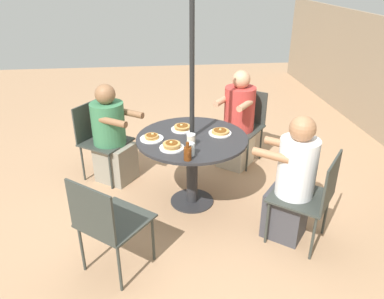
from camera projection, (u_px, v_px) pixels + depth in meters
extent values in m
plane|color=tan|center=(192.00, 201.00, 3.93)|extent=(12.00, 12.00, 0.00)
cylinder|color=#28282B|center=(192.00, 201.00, 3.93)|extent=(0.45, 0.45, 0.01)
cylinder|color=#28282B|center=(192.00, 172.00, 3.78)|extent=(0.11, 0.11, 0.71)
cylinder|color=#28282B|center=(192.00, 138.00, 3.61)|extent=(1.08, 1.08, 0.03)
cylinder|color=black|center=(192.00, 105.00, 3.46)|extent=(0.05, 0.05, 2.13)
cylinder|color=#333833|center=(247.00, 155.00, 4.42)|extent=(0.02, 0.02, 0.44)
cylinder|color=#333833|center=(218.00, 147.00, 4.61)|extent=(0.02, 0.02, 0.44)
cylinder|color=#333833|center=(261.00, 143.00, 4.72)|extent=(0.02, 0.02, 0.44)
cylinder|color=#333833|center=(232.00, 136.00, 4.91)|extent=(0.02, 0.02, 0.44)
cube|color=#333833|center=(241.00, 128.00, 4.57)|extent=(0.66, 0.66, 0.02)
cube|color=#333833|center=(250.00, 106.00, 4.64)|extent=(0.29, 0.36, 0.41)
cube|color=beige|center=(235.00, 148.00, 4.58)|extent=(0.51, 0.50, 0.44)
cylinder|color=#B73833|center=(240.00, 109.00, 4.41)|extent=(0.36, 0.36, 0.54)
sphere|color=tan|center=(241.00, 79.00, 4.25)|extent=(0.21, 0.21, 0.21)
cylinder|color=tan|center=(245.00, 105.00, 4.14)|extent=(0.27, 0.24, 0.07)
cylinder|color=tan|center=(222.00, 101.00, 4.28)|extent=(0.27, 0.24, 0.07)
cylinder|color=#333833|center=(133.00, 157.00, 4.38)|extent=(0.02, 0.02, 0.44)
cylinder|color=#333833|center=(111.00, 171.00, 4.06)|extent=(0.02, 0.02, 0.44)
cylinder|color=#333833|center=(106.00, 150.00, 4.55)|extent=(0.02, 0.02, 0.44)
cylinder|color=#333833|center=(83.00, 163.00, 4.23)|extent=(0.02, 0.02, 0.44)
cube|color=#333833|center=(106.00, 142.00, 4.20)|extent=(0.65, 0.65, 0.02)
cube|color=#333833|center=(88.00, 121.00, 4.21)|extent=(0.38, 0.27, 0.41)
cube|color=gray|center=(116.00, 162.00, 4.26)|extent=(0.50, 0.51, 0.44)
cylinder|color=#38754C|center=(108.00, 124.00, 4.08)|extent=(0.36, 0.36, 0.48)
sphere|color=brown|center=(105.00, 94.00, 3.93)|extent=(0.22, 0.22, 0.22)
cylinder|color=brown|center=(130.00, 113.00, 4.06)|extent=(0.24, 0.31, 0.07)
cylinder|color=brown|center=(113.00, 122.00, 3.83)|extent=(0.24, 0.31, 0.07)
cylinder|color=#333833|center=(117.00, 222.00, 3.26)|extent=(0.02, 0.02, 0.44)
cylinder|color=#333833|center=(153.00, 239.00, 3.06)|extent=(0.02, 0.02, 0.44)
cylinder|color=#333833|center=(82.00, 248.00, 2.95)|extent=(0.02, 0.02, 0.44)
cylinder|color=#333833|center=(120.00, 268.00, 2.76)|extent=(0.02, 0.02, 0.44)
cube|color=#333833|center=(116.00, 220.00, 2.91)|extent=(0.66, 0.66, 0.02)
cube|color=#333833|center=(91.00, 212.00, 2.64)|extent=(0.29, 0.36, 0.41)
cylinder|color=#333833|center=(267.00, 222.00, 3.26)|extent=(0.02, 0.02, 0.44)
cylinder|color=#333833|center=(283.00, 200.00, 3.56)|extent=(0.02, 0.02, 0.44)
cylinder|color=#333833|center=(313.00, 238.00, 3.06)|extent=(0.02, 0.02, 0.44)
cylinder|color=#333833|center=(326.00, 214.00, 3.37)|extent=(0.02, 0.02, 0.44)
cube|color=#333833|center=(300.00, 196.00, 3.21)|extent=(0.66, 0.66, 0.02)
cube|color=#333833|center=(331.00, 182.00, 3.01)|extent=(0.36, 0.29, 0.41)
cube|color=#3D3D42|center=(285.00, 214.00, 3.36)|extent=(0.45, 0.46, 0.44)
cylinder|color=white|center=(297.00, 168.00, 3.13)|extent=(0.32, 0.32, 0.53)
sphere|color=#A3704C|center=(303.00, 129.00, 2.97)|extent=(0.21, 0.21, 0.21)
cylinder|color=#A3704C|center=(271.00, 155.00, 3.06)|extent=(0.25, 0.29, 0.07)
cylinder|color=#A3704C|center=(282.00, 144.00, 3.26)|extent=(0.25, 0.29, 0.07)
cylinder|color=white|center=(152.00, 139.00, 3.56)|extent=(0.22, 0.22, 0.01)
cylinder|color=#BC8947|center=(152.00, 138.00, 3.55)|extent=(0.13, 0.13, 0.01)
cylinder|color=#BC8947|center=(152.00, 136.00, 3.55)|extent=(0.13, 0.13, 0.01)
cylinder|color=#BC8947|center=(151.00, 136.00, 3.54)|extent=(0.13, 0.13, 0.01)
ellipsoid|color=brown|center=(152.00, 135.00, 3.54)|extent=(0.11, 0.10, 0.00)
cube|color=#F4E084|center=(152.00, 134.00, 3.55)|extent=(0.02, 0.02, 0.01)
cylinder|color=white|center=(172.00, 148.00, 3.38)|extent=(0.22, 0.22, 0.01)
cylinder|color=#BC8947|center=(172.00, 147.00, 3.37)|extent=(0.15, 0.15, 0.01)
cylinder|color=#BC8947|center=(172.00, 146.00, 3.37)|extent=(0.14, 0.14, 0.01)
cylinder|color=#BC8947|center=(172.00, 145.00, 3.36)|extent=(0.15, 0.15, 0.01)
cylinder|color=#BC8947|center=(172.00, 144.00, 3.36)|extent=(0.16, 0.16, 0.01)
ellipsoid|color=brown|center=(172.00, 143.00, 3.36)|extent=(0.12, 0.11, 0.00)
cube|color=#F4E084|center=(171.00, 142.00, 3.35)|extent=(0.03, 0.03, 0.01)
cylinder|color=white|center=(220.00, 133.00, 3.68)|extent=(0.22, 0.22, 0.01)
cylinder|color=#BC8947|center=(220.00, 132.00, 3.67)|extent=(0.16, 0.16, 0.01)
cylinder|color=#BC8947|center=(221.00, 131.00, 3.66)|extent=(0.17, 0.17, 0.01)
ellipsoid|color=brown|center=(220.00, 130.00, 3.66)|extent=(0.14, 0.13, 0.00)
cube|color=#F4E084|center=(220.00, 129.00, 3.66)|extent=(0.03, 0.03, 0.01)
cylinder|color=white|center=(182.00, 129.00, 3.76)|extent=(0.22, 0.22, 0.01)
cylinder|color=#BC8947|center=(182.00, 128.00, 3.76)|extent=(0.15, 0.15, 0.01)
cylinder|color=#BC8947|center=(182.00, 127.00, 3.76)|extent=(0.15, 0.15, 0.01)
cylinder|color=#BC8947|center=(182.00, 126.00, 3.74)|extent=(0.16, 0.16, 0.01)
ellipsoid|color=brown|center=(182.00, 125.00, 3.75)|extent=(0.12, 0.12, 0.00)
cube|color=#F4E084|center=(181.00, 125.00, 3.74)|extent=(0.02, 0.02, 0.01)
cylinder|color=#602D0F|center=(188.00, 154.00, 3.16)|extent=(0.07, 0.07, 0.12)
cylinder|color=#602D0F|center=(188.00, 145.00, 3.12)|extent=(0.03, 0.03, 0.05)
torus|color=#602D0F|center=(188.00, 154.00, 3.12)|extent=(0.05, 0.01, 0.05)
cylinder|color=beige|center=(191.00, 140.00, 3.42)|extent=(0.08, 0.08, 0.10)
cylinder|color=white|center=(191.00, 135.00, 3.40)|extent=(0.08, 0.08, 0.01)
cylinder|color=silver|center=(191.00, 149.00, 3.23)|extent=(0.07, 0.07, 0.12)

